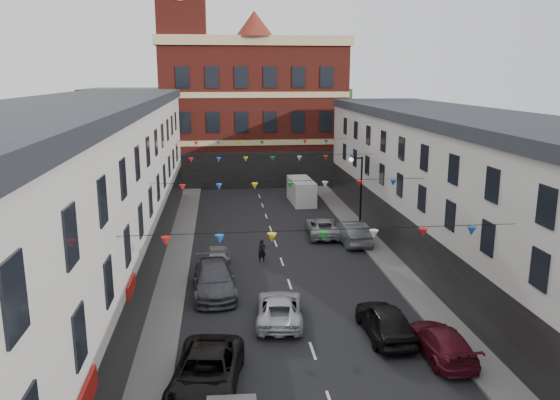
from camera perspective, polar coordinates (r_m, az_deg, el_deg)
name	(u,v)px	position (r m, az deg, el deg)	size (l,w,h in m)	color
ground	(300,313)	(28.85, 2.06, -11.72)	(160.00, 160.00, 0.00)	black
pavement_left	(168,302)	(30.52, -11.66, -10.41)	(1.80, 64.00, 0.15)	#605E5B
pavement_right	(415,291)	(32.25, 13.91, -9.23)	(1.80, 64.00, 0.15)	#605E5B
terrace_left	(60,215)	(28.83, -22.02, -1.42)	(8.40, 56.00, 10.70)	beige
terrace_right	(514,211)	(31.98, 23.22, -1.11)	(8.40, 56.00, 9.70)	beige
civic_building	(252,109)	(64.11, -2.90, 9.44)	(20.60, 13.30, 18.50)	maroon
clock_tower	(183,47)	(61.10, -10.10, 15.47)	(5.60, 5.60, 30.00)	maroon
distant_hill	(218,120)	(88.20, -6.48, 8.28)	(40.00, 14.00, 10.00)	#294922
street_lamp	(358,184)	(42.07, 8.16, 1.67)	(1.10, 0.36, 6.00)	black
car_left_c	(206,373)	(22.32, -7.73, -17.47)	(2.57, 5.58, 1.55)	black
car_left_d	(214,279)	(31.20, -6.90, -8.21)	(2.31, 5.67, 1.65)	#47494F
car_left_e	(218,260)	(34.78, -6.54, -6.21)	(1.59, 3.95, 1.35)	#999AA1
car_right_c	(441,342)	(25.56, 16.49, -14.02)	(1.87, 4.61, 1.34)	#54101D
car_right_d	(385,321)	(26.58, 10.94, -12.29)	(1.90, 4.72, 1.61)	black
car_right_e	(351,232)	(40.27, 7.42, -3.33)	(1.75, 5.02, 1.65)	#54565C
car_right_f	(322,227)	(41.86, 4.45, -2.82)	(2.29, 4.97, 1.38)	#9C9FA0
moving_car	(279,308)	(27.73, -0.05, -11.25)	(2.22, 4.82, 1.34)	silver
white_van	(301,191)	(52.35, 2.24, 0.93)	(2.00, 5.20, 2.30)	silver
pedestrian	(262,251)	(35.92, -1.89, -5.36)	(0.55, 0.36, 1.52)	black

